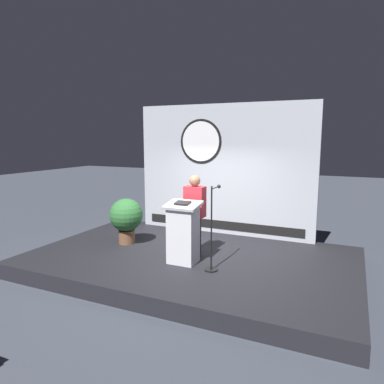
% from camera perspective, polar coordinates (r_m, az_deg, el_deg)
% --- Properties ---
extents(ground_plane, '(40.00, 40.00, 0.00)m').
position_cam_1_polar(ground_plane, '(7.36, -0.15, -12.34)').
color(ground_plane, '#383D47').
extents(stage_platform, '(6.40, 4.00, 0.30)m').
position_cam_1_polar(stage_platform, '(7.31, -0.15, -11.24)').
color(stage_platform, black).
rests_on(stage_platform, ground).
extents(banner_display, '(4.43, 0.12, 3.15)m').
position_cam_1_polar(banner_display, '(8.62, 4.94, 3.61)').
color(banner_display, '#B2B7C1').
rests_on(banner_display, stage_platform).
extents(podium, '(0.64, 0.50, 1.19)m').
position_cam_1_polar(podium, '(6.67, -1.45, -6.61)').
color(podium, silver).
rests_on(podium, stage_platform).
extents(speaker_person, '(0.40, 0.26, 1.63)m').
position_cam_1_polar(speaker_person, '(7.02, 0.45, -3.75)').
color(speaker_person, black).
rests_on(speaker_person, stage_platform).
extents(microphone_stand, '(0.24, 0.51, 1.53)m').
position_cam_1_polar(microphone_stand, '(6.35, 3.30, -7.86)').
color(microphone_stand, black).
rests_on(microphone_stand, stage_platform).
extents(potted_plant, '(0.74, 0.74, 1.02)m').
position_cam_1_polar(potted_plant, '(8.01, -10.58, -3.97)').
color(potted_plant, brown).
rests_on(potted_plant, stage_platform).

